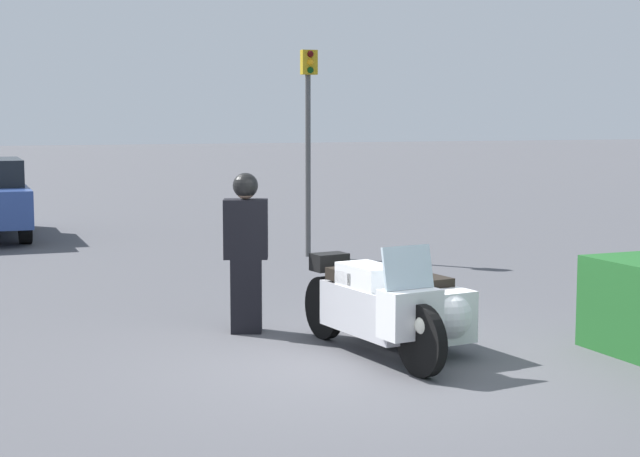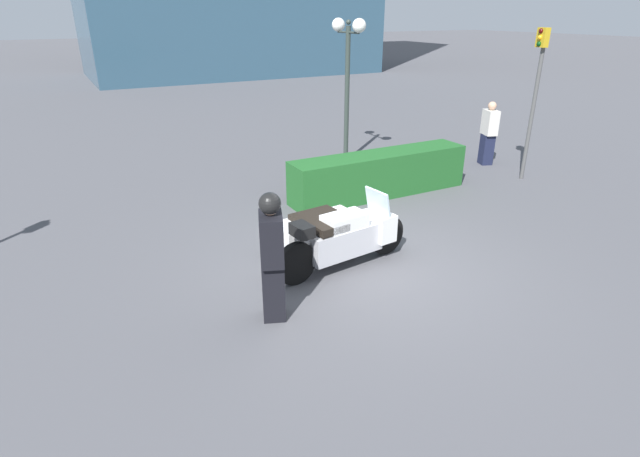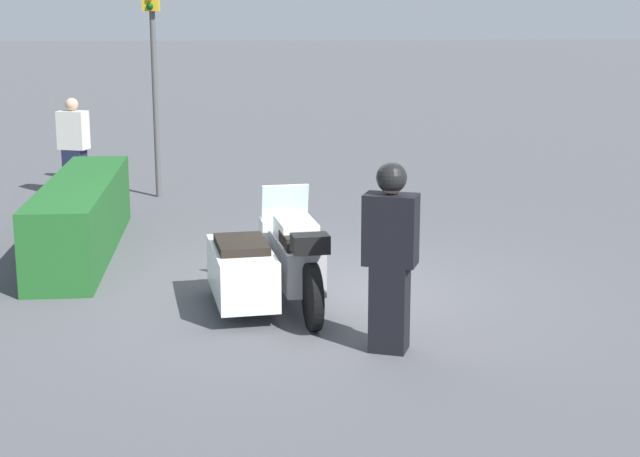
% 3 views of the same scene
% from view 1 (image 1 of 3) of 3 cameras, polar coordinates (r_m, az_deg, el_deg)
% --- Properties ---
extents(ground_plane, '(160.00, 160.00, 0.00)m').
position_cam_1_polar(ground_plane, '(9.24, 2.54, -8.04)').
color(ground_plane, '#4C4C51').
extents(police_motorcycle, '(2.41, 1.22, 1.16)m').
position_cam_1_polar(police_motorcycle, '(9.68, 4.56, -4.56)').
color(police_motorcycle, black).
rests_on(police_motorcycle, ground).
extents(officer_rider, '(0.44, 0.54, 1.73)m').
position_cam_1_polar(officer_rider, '(10.57, -4.33, -1.17)').
color(officer_rider, black).
rests_on(officer_rider, ground).
extents(traffic_light_far, '(0.23, 0.27, 3.42)m').
position_cam_1_polar(traffic_light_far, '(16.28, -0.67, 6.22)').
color(traffic_light_far, '#4C4C4C').
rests_on(traffic_light_far, ground).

